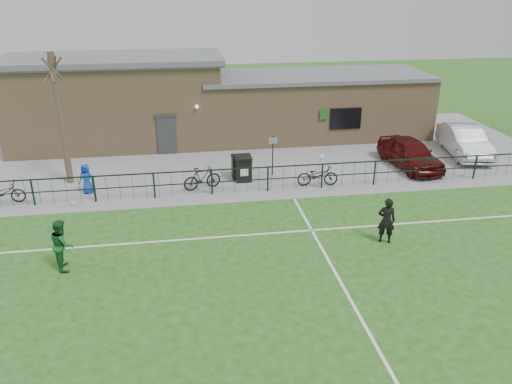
{
  "coord_description": "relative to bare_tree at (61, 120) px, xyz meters",
  "views": [
    {
      "loc": [
        -2.69,
        -12.39,
        8.8
      ],
      "look_at": [
        0.0,
        5.0,
        1.3
      ],
      "focal_mm": 35.0,
      "sensor_mm": 36.0,
      "label": 1
    }
  ],
  "objects": [
    {
      "name": "bicycle_c",
      "position": [
        -2.33,
        -2.08,
        -2.51
      ],
      "size": [
        1.84,
        0.73,
        0.95
      ],
      "primitive_type": "imported",
      "rotation": [
        0.0,
        0.0,
        1.63
      ],
      "color": "black",
      "rests_on": "paving_strip"
    },
    {
      "name": "clubhouse",
      "position": [
        7.12,
        6.0,
        -0.78
      ],
      "size": [
        24.25,
        5.4,
        4.96
      ],
      "color": "tan",
      "rests_on": "ground"
    },
    {
      "name": "outfield_player",
      "position": [
        1.25,
        -7.83,
        -2.13
      ],
      "size": [
        0.84,
        0.97,
        1.74
      ],
      "primitive_type": "imported",
      "rotation": [
        0.0,
        0.0,
        1.81
      ],
      "color": "#185725",
      "rests_on": "ground"
    },
    {
      "name": "car_silver",
      "position": [
        20.37,
        0.88,
        -2.19
      ],
      "size": [
        2.49,
        4.99,
        1.57
      ],
      "primitive_type": "imported",
      "rotation": [
        0.0,
        0.0,
        -0.18
      ],
      "color": "#AEB0B6",
      "rests_on": "paving_strip"
    },
    {
      "name": "spectator_child",
      "position": [
        1.03,
        -1.49,
        -2.3
      ],
      "size": [
        0.77,
        0.62,
        1.36
      ],
      "primitive_type": "imported",
      "rotation": [
        0.0,
        0.0,
        -0.32
      ],
      "color": "#1342BB",
      "rests_on": "paving_strip"
    },
    {
      "name": "bicycle_d",
      "position": [
        6.11,
        -1.8,
        -2.45
      ],
      "size": [
        1.83,
        0.99,
        1.06
      ],
      "primitive_type": "imported",
      "rotation": [
        0.0,
        0.0,
        1.87
      ],
      "color": "black",
      "rests_on": "paving_strip"
    },
    {
      "name": "bicycle_e",
      "position": [
        11.38,
        -2.19,
        -2.49
      ],
      "size": [
        1.93,
        0.82,
        0.99
      ],
      "primitive_type": "imported",
      "rotation": [
        0.0,
        0.0,
        1.48
      ],
      "color": "black",
      "rests_on": "paving_strip"
    },
    {
      "name": "car_maroon",
      "position": [
        16.64,
        -0.49,
        -2.24
      ],
      "size": [
        2.23,
        4.51,
        1.48
      ],
      "primitive_type": "imported",
      "rotation": [
        0.0,
        0.0,
        0.11
      ],
      "color": "#420C0B",
      "rests_on": "paving_strip"
    },
    {
      "name": "bare_tree",
      "position": [
        0.0,
        0.0,
        0.0
      ],
      "size": [
        0.3,
        0.3,
        6.0
      ],
      "primitive_type": "cylinder",
      "color": "#48362B",
      "rests_on": "ground"
    },
    {
      "name": "wheelie_bin_left",
      "position": [
        8.08,
        -0.97,
        -2.42
      ],
      "size": [
        0.74,
        0.83,
        1.11
      ],
      "primitive_type": "cube",
      "rotation": [
        0.0,
        0.0,
        -0.0
      ],
      "color": "black",
      "rests_on": "paving_strip"
    },
    {
      "name": "perimeter_fence",
      "position": [
        8.0,
        -2.5,
        -2.4
      ],
      "size": [
        28.0,
        0.1,
        1.2
      ],
      "primitive_type": "cube",
      "color": "black",
      "rests_on": "ground"
    },
    {
      "name": "pitch_line_mid",
      "position": [
        8.0,
        -6.5,
        -3.0
      ],
      "size": [
        28.0,
        0.1,
        0.01
      ],
      "primitive_type": "cube",
      "color": "white",
      "rests_on": "ground"
    },
    {
      "name": "paving_strip",
      "position": [
        8.0,
        3.0,
        -2.99
      ],
      "size": [
        34.0,
        13.0,
        0.02
      ],
      "primitive_type": "cube",
      "color": "gray",
      "rests_on": "ground"
    },
    {
      "name": "pitch_line_perp",
      "position": [
        10.0,
        -10.5,
        -3.0
      ],
      "size": [
        0.1,
        16.0,
        0.01
      ],
      "primitive_type": "cube",
      "color": "white",
      "rests_on": "ground"
    },
    {
      "name": "ball_ground",
      "position": [
        0.61,
        -2.73,
        -2.89
      ],
      "size": [
        0.21,
        0.21,
        0.21
      ],
      "primitive_type": "sphere",
      "color": "white",
      "rests_on": "ground"
    },
    {
      "name": "wheelie_bin_right",
      "position": [
        7.93,
        -0.64,
        -2.48
      ],
      "size": [
        0.67,
        0.76,
        1.01
      ],
      "primitive_type": "cube",
      "rotation": [
        0.0,
        0.0,
        -0.01
      ],
      "color": "black",
      "rests_on": "paving_strip"
    },
    {
      "name": "ground",
      "position": [
        8.0,
        -10.5,
        -3.0
      ],
      "size": [
        90.0,
        90.0,
        0.0
      ],
      "primitive_type": "plane",
      "color": "#205318",
      "rests_on": "ground"
    },
    {
      "name": "pitch_line_touch",
      "position": [
        8.0,
        -2.7,
        -3.0
      ],
      "size": [
        28.0,
        0.1,
        0.01
      ],
      "primitive_type": "cube",
      "color": "white",
      "rests_on": "ground"
    },
    {
      "name": "goalkeeper_kick",
      "position": [
        12.34,
        -7.7,
        -2.1
      ],
      "size": [
        2.05,
        3.54,
        2.38
      ],
      "color": "black",
      "rests_on": "ground"
    },
    {
      "name": "sign_post",
      "position": [
        9.58,
        -0.56,
        -1.98
      ],
      "size": [
        0.06,
        0.06,
        2.0
      ],
      "primitive_type": "cylinder",
      "rotation": [
        0.0,
        0.0,
        0.06
      ],
      "color": "black",
      "rests_on": "paving_strip"
    }
  ]
}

